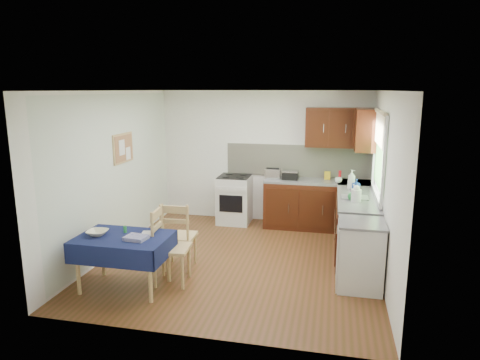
% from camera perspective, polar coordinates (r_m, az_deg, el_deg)
% --- Properties ---
extents(floor, '(4.20, 4.20, 0.00)m').
position_cam_1_polar(floor, '(6.55, -0.02, -10.61)').
color(floor, '#533616').
rests_on(floor, ground).
extents(ceiling, '(4.00, 4.20, 0.02)m').
position_cam_1_polar(ceiling, '(6.05, -0.02, 11.84)').
color(ceiling, white).
rests_on(ceiling, wall_back).
extents(wall_back, '(4.00, 0.02, 2.50)m').
position_cam_1_polar(wall_back, '(8.21, 3.14, 3.10)').
color(wall_back, white).
rests_on(wall_back, ground).
extents(wall_front, '(4.00, 0.02, 2.50)m').
position_cam_1_polar(wall_front, '(4.22, -6.19, -5.57)').
color(wall_front, white).
rests_on(wall_front, ground).
extents(wall_left, '(0.02, 4.20, 2.50)m').
position_cam_1_polar(wall_left, '(6.88, -16.51, 0.89)').
color(wall_left, silver).
rests_on(wall_left, ground).
extents(wall_right, '(0.02, 4.20, 2.50)m').
position_cam_1_polar(wall_right, '(6.08, 18.72, -0.68)').
color(wall_right, white).
rests_on(wall_right, ground).
extents(base_cabinets, '(1.90, 2.30, 0.86)m').
position_cam_1_polar(base_cabinets, '(7.46, 12.37, -4.54)').
color(base_cabinets, black).
rests_on(base_cabinets, ground).
extents(worktop_back, '(1.90, 0.60, 0.04)m').
position_cam_1_polar(worktop_back, '(7.88, 10.30, -0.19)').
color(worktop_back, slate).
rests_on(worktop_back, base_cabinets).
extents(worktop_right, '(0.60, 1.70, 0.04)m').
position_cam_1_polar(worktop_right, '(6.77, 15.42, -2.44)').
color(worktop_right, slate).
rests_on(worktop_right, base_cabinets).
extents(worktop_corner, '(0.60, 0.60, 0.04)m').
position_cam_1_polar(worktop_corner, '(7.89, 15.03, -0.40)').
color(worktop_corner, slate).
rests_on(worktop_corner, base_cabinets).
extents(splashback, '(2.70, 0.02, 0.60)m').
position_cam_1_polar(splashback, '(8.12, 7.65, 2.56)').
color(splashback, beige).
rests_on(splashback, wall_back).
extents(upper_cabinets, '(1.20, 0.85, 0.70)m').
position_cam_1_polar(upper_cabinets, '(7.74, 14.11, 6.69)').
color(upper_cabinets, black).
rests_on(upper_cabinets, wall_back).
extents(stove, '(0.60, 0.61, 0.92)m').
position_cam_1_polar(stove, '(8.17, -0.73, -2.58)').
color(stove, silver).
rests_on(stove, ground).
extents(window, '(0.04, 1.48, 1.26)m').
position_cam_1_polar(window, '(6.70, 18.09, 3.97)').
color(window, '#295221').
rests_on(window, wall_right).
extents(fridge, '(0.58, 0.60, 0.89)m').
position_cam_1_polar(fridge, '(5.76, 15.75, -9.61)').
color(fridge, silver).
rests_on(fridge, ground).
extents(corkboard, '(0.04, 0.62, 0.47)m').
position_cam_1_polar(corkboard, '(7.07, -15.31, 4.11)').
color(corkboard, tan).
rests_on(corkboard, wall_left).
extents(dining_table, '(1.16, 0.79, 0.70)m').
position_cam_1_polar(dining_table, '(5.67, -15.27, -8.25)').
color(dining_table, '#0E103B').
rests_on(dining_table, ground).
extents(chair_far, '(0.46, 0.46, 0.99)m').
position_cam_1_polar(chair_far, '(6.13, -8.22, -7.11)').
color(chair_far, tan).
rests_on(chair_far, ground).
extents(chair_near, '(0.49, 0.49, 1.01)m').
position_cam_1_polar(chair_near, '(5.72, -9.59, -8.42)').
color(chair_near, tan).
rests_on(chair_near, ground).
extents(toaster, '(0.28, 0.17, 0.21)m').
position_cam_1_polar(toaster, '(7.87, 4.38, 0.83)').
color(toaster, '#B8B8BC').
rests_on(toaster, worktop_back).
extents(sandwich_press, '(0.28, 0.25, 0.17)m').
position_cam_1_polar(sandwich_press, '(7.89, 6.73, 0.69)').
color(sandwich_press, black).
rests_on(sandwich_press, worktop_back).
extents(sauce_bottle, '(0.05, 0.05, 0.21)m').
position_cam_1_polar(sauce_bottle, '(7.78, 13.16, 0.47)').
color(sauce_bottle, red).
rests_on(sauce_bottle, worktop_back).
extents(yellow_packet, '(0.12, 0.10, 0.14)m').
position_cam_1_polar(yellow_packet, '(7.99, 11.57, 0.59)').
color(yellow_packet, yellow).
rests_on(yellow_packet, worktop_back).
extents(dish_rack, '(0.40, 0.30, 0.19)m').
position_cam_1_polar(dish_rack, '(6.72, 15.06, -2.14)').
color(dish_rack, gray).
rests_on(dish_rack, worktop_right).
extents(kettle, '(0.15, 0.15, 0.25)m').
position_cam_1_polar(kettle, '(6.49, 15.24, -1.86)').
color(kettle, silver).
rests_on(kettle, worktop_right).
extents(cup, '(0.14, 0.14, 0.10)m').
position_cam_1_polar(cup, '(7.71, 13.00, -0.04)').
color(cup, white).
rests_on(cup, worktop_back).
extents(soap_bottle_a, '(0.18, 0.18, 0.33)m').
position_cam_1_polar(soap_bottle_a, '(7.23, 14.64, 0.03)').
color(soap_bottle_a, silver).
rests_on(soap_bottle_a, worktop_right).
extents(soap_bottle_b, '(0.13, 0.13, 0.20)m').
position_cam_1_polar(soap_bottle_b, '(7.15, 15.22, -0.67)').
color(soap_bottle_b, '#1B3C9E').
rests_on(soap_bottle_b, worktop_right).
extents(soap_bottle_c, '(0.16, 0.16, 0.17)m').
position_cam_1_polar(soap_bottle_c, '(6.57, 14.74, -1.90)').
color(soap_bottle_c, '#228036').
rests_on(soap_bottle_c, worktop_right).
extents(plate_bowl, '(0.27, 0.27, 0.06)m').
position_cam_1_polar(plate_bowl, '(5.77, -18.48, -6.68)').
color(plate_bowl, '#F3EFC6').
rests_on(plate_bowl, dining_table).
extents(book, '(0.19, 0.23, 0.02)m').
position_cam_1_polar(book, '(5.66, -13.00, -6.98)').
color(book, white).
rests_on(book, dining_table).
extents(spice_jar, '(0.04, 0.04, 0.09)m').
position_cam_1_polar(spice_jar, '(5.76, -15.08, -6.37)').
color(spice_jar, '#268D3E').
rests_on(spice_jar, dining_table).
extents(tea_towel, '(0.29, 0.24, 0.05)m').
position_cam_1_polar(tea_towel, '(5.47, -13.68, -7.49)').
color(tea_towel, navy).
rests_on(tea_towel, dining_table).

